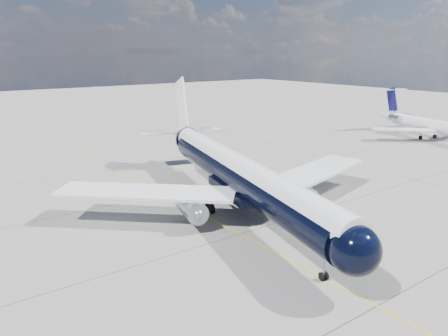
# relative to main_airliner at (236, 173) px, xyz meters

# --- Properties ---
(ground) EXTENTS (320.00, 320.00, 0.00)m
(ground) POSITION_rel_main_airliner_xyz_m (-3.94, 14.31, -4.10)
(ground) COLOR gray
(ground) RESTS_ON ground
(taxiway_centerline) EXTENTS (0.16, 160.00, 0.01)m
(taxiway_centerline) POSITION_rel_main_airliner_xyz_m (-3.94, 9.31, -4.10)
(taxiway_centerline) COLOR #EBB60C
(taxiway_centerline) RESTS_ON ground
(main_airliner) EXTENTS (36.43, 45.09, 13.22)m
(main_airliner) POSITION_rel_main_airliner_xyz_m (0.00, 0.00, 0.00)
(main_airliner) COLOR black
(main_airliner) RESTS_ON ground
(regional_jet) EXTENTS (23.20, 27.19, 9.36)m
(regional_jet) POSITION_rel_main_airliner_xyz_m (54.96, 9.66, -1.15)
(regional_jet) COLOR white
(regional_jet) RESTS_ON ground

